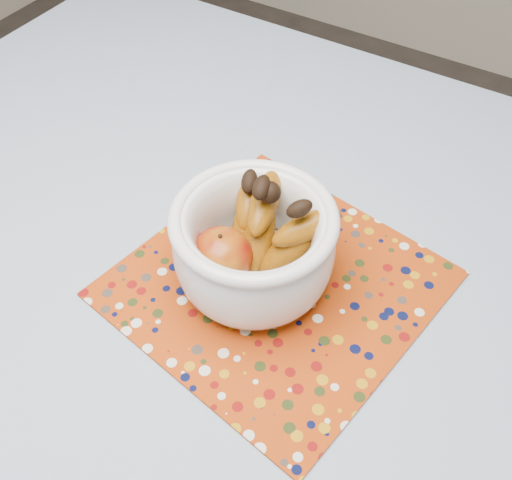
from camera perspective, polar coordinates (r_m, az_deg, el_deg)
table at (r=0.85m, az=-7.68°, el=-8.80°), size 1.20×1.20×0.75m
tablecloth at (r=0.78m, az=-8.28°, el=-5.56°), size 1.32×1.32×0.01m
placemat at (r=0.78m, az=1.92°, el=-4.19°), size 0.42×0.42×0.00m
fruit_bowl at (r=0.73m, az=0.16°, el=0.09°), size 0.22×0.20×0.15m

